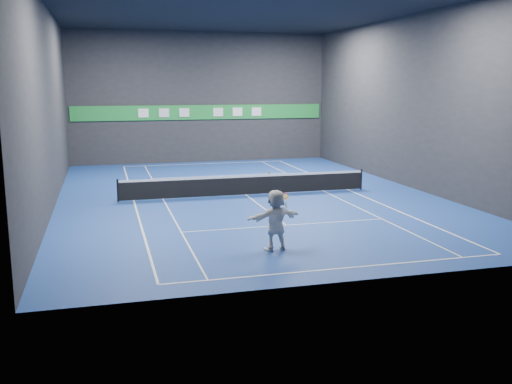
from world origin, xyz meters
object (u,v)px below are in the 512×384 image
object	(u,v)px
player	(276,220)
tennis_net	(246,184)
tennis_racket	(284,198)
tennis_ball	(269,173)

from	to	relation	value
player	tennis_net	size ratio (longest dim) A/B	0.16
tennis_net	tennis_racket	bearing A→B (deg)	-96.56
player	tennis_racket	xyz separation A→B (m)	(0.30, 0.05, 0.73)
tennis_ball	tennis_net	world-z (taller)	tennis_ball
player	tennis_ball	world-z (taller)	tennis_ball
tennis_racket	tennis_ball	bearing A→B (deg)	161.81
tennis_ball	tennis_net	size ratio (longest dim) A/B	0.01
player	tennis_ball	distance (m)	1.56
tennis_ball	tennis_net	distance (m)	9.62
player	tennis_ball	size ratio (longest dim) A/B	29.55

